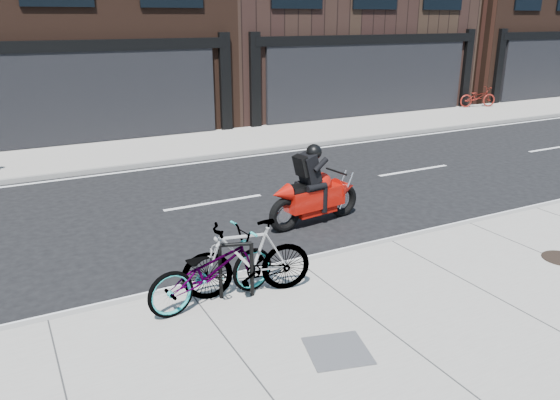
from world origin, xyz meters
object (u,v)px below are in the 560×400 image
bicycle_far (478,97)px  bike_rack (236,265)px  bicycle_front (212,269)px  motorcycle (319,191)px  utility_grate (338,351)px  bicycle_rear (247,258)px

bicycle_far → bike_rack: bearing=140.5°
bicycle_front → motorcycle: motorcycle is taller
bicycle_front → utility_grate: (0.92, -1.89, -0.52)m
bike_rack → bicycle_rear: bicycle_rear is taller
bike_rack → bicycle_front: (-0.37, 0.00, 0.02)m
bicycle_front → bicycle_far: 21.00m
bike_rack → bicycle_far: size_ratio=0.50×
motorcycle → utility_grate: motorcycle is taller
bicycle_rear → utility_grate: (0.37, -1.89, -0.58)m
motorcycle → utility_grate: bearing=-126.6°
bike_rack → motorcycle: size_ratio=0.38×
bike_rack → motorcycle: motorcycle is taller
bicycle_far → utility_grate: 21.38m
motorcycle → bicycle_far: 16.97m
bicycle_front → bicycle_rear: 0.55m
bike_rack → utility_grate: (0.55, -1.89, -0.51)m
motorcycle → bicycle_far: size_ratio=1.31×
bicycle_rear → bicycle_front: bearing=-77.6°
bicycle_front → bicycle_far: bicycle_front is taller
bicycle_front → utility_grate: bicycle_front is taller
bicycle_front → bicycle_rear: size_ratio=1.04×
bike_rack → bicycle_far: bicycle_far is taller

